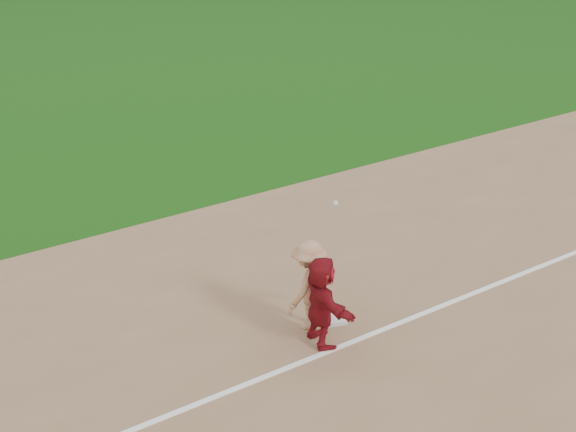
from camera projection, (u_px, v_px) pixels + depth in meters
ground at (334, 316)px, 12.53m from camera, size 160.00×160.00×0.00m
foul_line at (362, 338)px, 11.92m from camera, size 60.00×0.10×0.01m
first_base at (335, 319)px, 12.35m from camera, size 0.45×0.45×0.08m
base_runner at (322, 302)px, 11.47m from camera, size 0.64×1.51×1.59m
first_base_play at (309, 285)px, 11.87m from camera, size 1.20×0.99×2.25m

